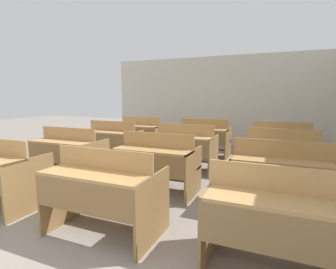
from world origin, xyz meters
TOP-DOWN VIEW (x-y plane):
  - wall_back at (0.00, 7.34)m, footprint 6.67×0.06m
  - bench_front_center at (0.20, 1.46)m, footprint 1.21×0.77m
  - bench_front_right at (1.99, 1.45)m, footprint 1.21×0.77m
  - bench_second_left at (-1.61, 2.83)m, footprint 1.21×0.77m
  - bench_second_center at (0.20, 2.82)m, footprint 1.21×0.77m
  - bench_second_right at (1.99, 2.83)m, footprint 1.21×0.77m
  - bench_third_left at (-1.62, 4.22)m, footprint 1.21×0.77m
  - bench_third_center at (0.17, 4.21)m, footprint 1.21×0.77m
  - bench_third_right at (2.01, 4.21)m, footprint 1.21×0.77m
  - bench_back_left at (-1.61, 5.58)m, footprint 1.21×0.77m
  - bench_back_center at (0.21, 5.59)m, footprint 1.21×0.77m
  - bench_back_right at (2.01, 5.55)m, footprint 1.21×0.77m
  - wastepaper_bin at (3.06, 6.36)m, footprint 0.24×0.24m

SIDE VIEW (x-z plane):
  - wastepaper_bin at x=3.06m, z-range 0.00..0.32m
  - bench_front_center at x=0.20m, z-range 0.01..0.98m
  - bench_front_right at x=1.99m, z-range 0.01..0.98m
  - bench_second_left at x=-1.61m, z-range 0.01..0.98m
  - bench_second_center at x=0.20m, z-range 0.01..0.98m
  - bench_second_right at x=1.99m, z-range 0.01..0.98m
  - bench_third_left at x=-1.62m, z-range 0.01..0.98m
  - bench_third_center at x=0.17m, z-range 0.01..0.98m
  - bench_third_right at x=2.01m, z-range 0.01..0.98m
  - bench_back_left at x=-1.61m, z-range 0.01..0.98m
  - bench_back_center at x=0.21m, z-range 0.01..0.98m
  - bench_back_right at x=2.01m, z-range 0.01..0.98m
  - wall_back at x=0.00m, z-range 0.00..2.74m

